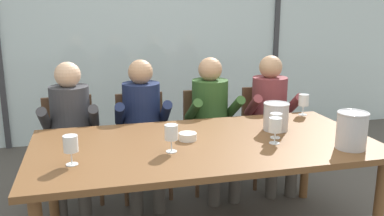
{
  "coord_description": "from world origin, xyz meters",
  "views": [
    {
      "loc": [
        -0.74,
        -2.53,
        1.63
      ],
      "look_at": [
        0.0,
        0.35,
        0.89
      ],
      "focal_mm": 38.81,
      "sensor_mm": 36.0,
      "label": 1
    }
  ],
  "objects_px": {
    "person_charcoal_jacket": "(71,126)",
    "wine_glass_by_left_taster": "(276,121)",
    "chair_right_of_center": "(266,126)",
    "wine_glass_near_bucket": "(71,145)",
    "ice_bucket_primary": "(276,116)",
    "tasting_bowl": "(188,137)",
    "person_olive_shirt": "(212,116)",
    "dining_table": "(205,151)",
    "chair_near_curtain": "(71,140)",
    "chair_left_of_center": "(142,136)",
    "person_maroon_top": "(271,112)",
    "person_navy_polo": "(143,121)",
    "chair_center": "(208,130)",
    "wine_glass_by_right_taster": "(171,133)",
    "wine_glass_spare_empty": "(275,126)",
    "wine_glass_center_pour": "(304,101)",
    "ice_bucket_secondary": "(352,130)"
  },
  "relations": [
    {
      "from": "person_charcoal_jacket",
      "to": "wine_glass_by_right_taster",
      "type": "bearing_deg",
      "value": -55.12
    },
    {
      "from": "wine_glass_spare_empty",
      "to": "tasting_bowl",
      "type": "bearing_deg",
      "value": 158.9
    },
    {
      "from": "dining_table",
      "to": "chair_left_of_center",
      "type": "bearing_deg",
      "value": 106.93
    },
    {
      "from": "dining_table",
      "to": "wine_glass_center_pour",
      "type": "height_order",
      "value": "wine_glass_center_pour"
    },
    {
      "from": "chair_right_of_center",
      "to": "wine_glass_spare_empty",
      "type": "distance_m",
      "value": 1.26
    },
    {
      "from": "ice_bucket_secondary",
      "to": "chair_left_of_center",
      "type": "bearing_deg",
      "value": 131.14
    },
    {
      "from": "wine_glass_by_right_taster",
      "to": "person_olive_shirt",
      "type": "bearing_deg",
      "value": 59.76
    },
    {
      "from": "chair_left_of_center",
      "to": "person_maroon_top",
      "type": "relative_size",
      "value": 0.73
    },
    {
      "from": "wine_glass_center_pour",
      "to": "wine_glass_by_right_taster",
      "type": "bearing_deg",
      "value": -153.78
    },
    {
      "from": "chair_near_curtain",
      "to": "chair_left_of_center",
      "type": "xyz_separation_m",
      "value": [
        0.61,
        -0.02,
        0.0
      ]
    },
    {
      "from": "ice_bucket_secondary",
      "to": "wine_glass_by_right_taster",
      "type": "distance_m",
      "value": 1.14
    },
    {
      "from": "person_charcoal_jacket",
      "to": "wine_glass_by_left_taster",
      "type": "distance_m",
      "value": 1.65
    },
    {
      "from": "person_charcoal_jacket",
      "to": "person_olive_shirt",
      "type": "relative_size",
      "value": 1.0
    },
    {
      "from": "ice_bucket_primary",
      "to": "ice_bucket_secondary",
      "type": "relative_size",
      "value": 0.85
    },
    {
      "from": "chair_right_of_center",
      "to": "person_maroon_top",
      "type": "relative_size",
      "value": 0.73
    },
    {
      "from": "chair_left_of_center",
      "to": "wine_glass_near_bucket",
      "type": "height_order",
      "value": "wine_glass_near_bucket"
    },
    {
      "from": "person_maroon_top",
      "to": "wine_glass_near_bucket",
      "type": "xyz_separation_m",
      "value": [
        -1.73,
        -1.05,
        0.18
      ]
    },
    {
      "from": "chair_left_of_center",
      "to": "wine_glass_spare_empty",
      "type": "distance_m",
      "value": 1.39
    },
    {
      "from": "tasting_bowl",
      "to": "wine_glass_by_left_taster",
      "type": "xyz_separation_m",
      "value": [
        0.6,
        -0.1,
        0.09
      ]
    },
    {
      "from": "chair_right_of_center",
      "to": "person_navy_polo",
      "type": "relative_size",
      "value": 0.73
    },
    {
      "from": "dining_table",
      "to": "wine_glass_by_right_taster",
      "type": "relative_size",
      "value": 13.05
    },
    {
      "from": "chair_center",
      "to": "wine_glass_center_pour",
      "type": "distance_m",
      "value": 0.91
    },
    {
      "from": "person_maroon_top",
      "to": "ice_bucket_primary",
      "type": "distance_m",
      "value": 0.78
    },
    {
      "from": "person_olive_shirt",
      "to": "wine_glass_by_right_taster",
      "type": "distance_m",
      "value": 1.14
    },
    {
      "from": "wine_glass_by_left_taster",
      "to": "tasting_bowl",
      "type": "bearing_deg",
      "value": 170.33
    },
    {
      "from": "ice_bucket_secondary",
      "to": "person_maroon_top",
      "type": "bearing_deg",
      "value": 89.43
    },
    {
      "from": "chair_near_curtain",
      "to": "wine_glass_spare_empty",
      "type": "bearing_deg",
      "value": -48.72
    },
    {
      "from": "person_charcoal_jacket",
      "to": "ice_bucket_primary",
      "type": "distance_m",
      "value": 1.64
    },
    {
      "from": "chair_center",
      "to": "wine_glass_near_bucket",
      "type": "xyz_separation_m",
      "value": [
        -1.17,
        -1.19,
        0.35
      ]
    },
    {
      "from": "tasting_bowl",
      "to": "person_olive_shirt",
      "type": "bearing_deg",
      "value": 61.83
    },
    {
      "from": "chair_right_of_center",
      "to": "wine_glass_near_bucket",
      "type": "xyz_separation_m",
      "value": [
        -1.74,
        -1.18,
        0.35
      ]
    },
    {
      "from": "person_maroon_top",
      "to": "wine_glass_by_left_taster",
      "type": "height_order",
      "value": "person_maroon_top"
    },
    {
      "from": "chair_right_of_center",
      "to": "person_olive_shirt",
      "type": "height_order",
      "value": "person_olive_shirt"
    },
    {
      "from": "person_navy_polo",
      "to": "person_olive_shirt",
      "type": "xyz_separation_m",
      "value": [
        0.62,
        -0.0,
        0.0
      ]
    },
    {
      "from": "person_olive_shirt",
      "to": "dining_table",
      "type": "bearing_deg",
      "value": -112.43
    },
    {
      "from": "person_navy_polo",
      "to": "wine_glass_by_right_taster",
      "type": "bearing_deg",
      "value": -84.07
    },
    {
      "from": "ice_bucket_primary",
      "to": "wine_glass_by_right_taster",
      "type": "height_order",
      "value": "ice_bucket_primary"
    },
    {
      "from": "ice_bucket_primary",
      "to": "wine_glass_by_left_taster",
      "type": "distance_m",
      "value": 0.19
    },
    {
      "from": "person_olive_shirt",
      "to": "wine_glass_by_left_taster",
      "type": "relative_size",
      "value": 6.85
    },
    {
      "from": "ice_bucket_primary",
      "to": "chair_right_of_center",
      "type": "bearing_deg",
      "value": 69.64
    },
    {
      "from": "person_charcoal_jacket",
      "to": "person_maroon_top",
      "type": "bearing_deg",
      "value": 1.66
    },
    {
      "from": "person_charcoal_jacket",
      "to": "wine_glass_spare_empty",
      "type": "relative_size",
      "value": 6.85
    },
    {
      "from": "wine_glass_by_left_taster",
      "to": "wine_glass_center_pour",
      "type": "bearing_deg",
      "value": 46.19
    },
    {
      "from": "ice_bucket_primary",
      "to": "tasting_bowl",
      "type": "relative_size",
      "value": 1.66
    },
    {
      "from": "chair_right_of_center",
      "to": "tasting_bowl",
      "type": "xyz_separation_m",
      "value": [
        -0.99,
        -0.91,
        0.26
      ]
    },
    {
      "from": "person_charcoal_jacket",
      "to": "wine_glass_center_pour",
      "type": "relative_size",
      "value": 6.85
    },
    {
      "from": "chair_center",
      "to": "chair_right_of_center",
      "type": "bearing_deg",
      "value": -2.47
    },
    {
      "from": "wine_glass_spare_empty",
      "to": "wine_glass_by_right_taster",
      "type": "bearing_deg",
      "value": 179.18
    },
    {
      "from": "person_olive_shirt",
      "to": "ice_bucket_primary",
      "type": "height_order",
      "value": "person_olive_shirt"
    },
    {
      "from": "wine_glass_by_right_taster",
      "to": "chair_center",
      "type": "bearing_deg",
      "value": 62.8
    }
  ]
}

